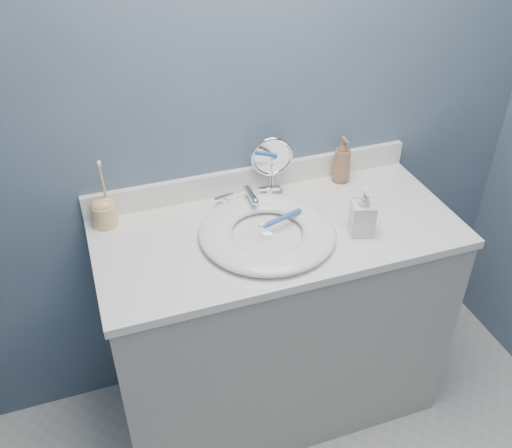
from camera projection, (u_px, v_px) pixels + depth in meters
name	position (u px, v px, depth m)	size (l,w,h in m)	color
back_wall	(251.00, 107.00, 1.93)	(2.20, 0.02, 2.40)	#4C5A72
vanity_cabinet	(276.00, 325.00, 2.17)	(1.20, 0.55, 0.85)	#A19C93
countertop	(278.00, 232.00, 1.91)	(1.22, 0.57, 0.03)	white
backsplash	(253.00, 178.00, 2.08)	(1.22, 0.02, 0.09)	white
basin	(267.00, 232.00, 1.86)	(0.45, 0.45, 0.04)	white
drain	(267.00, 236.00, 1.87)	(0.04, 0.04, 0.01)	silver
faucet	(248.00, 198.00, 2.00)	(0.25, 0.13, 0.07)	silver
makeup_mirror	(272.00, 163.00, 2.01)	(0.15, 0.09, 0.22)	silver
soap_bottle_amber	(342.00, 160.00, 2.10)	(0.07, 0.07, 0.18)	#926042
soap_bottle_clear	(363.00, 211.00, 1.84)	(0.08, 0.08, 0.17)	silver
toothbrush_holder	(104.00, 211.00, 1.89)	(0.08, 0.08, 0.24)	#E8BE74
toothbrush_lying	(281.00, 219.00, 1.87)	(0.17, 0.07, 0.02)	blue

